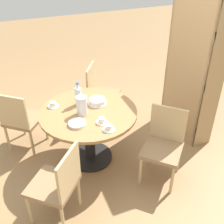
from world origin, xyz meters
TOP-DOWN VIEW (x-y plane):
  - ground_plane at (0.00, 0.00)m, footprint 14.00×14.00m
  - dining_table at (0.00, 0.00)m, footprint 1.13×1.13m
  - chair_a at (0.72, -0.54)m, footprint 0.59×0.59m
  - chair_b at (0.57, 0.69)m, footprint 0.59×0.59m
  - chair_c at (-0.79, 0.42)m, footprint 0.58×0.58m
  - chair_d at (-0.51, -0.74)m, footprint 0.59×0.59m
  - bookshelf at (-0.12, 1.45)m, footprint 0.85×0.28m
  - coffee_pot at (0.03, -0.08)m, footprint 0.12×0.12m
  - water_bottle at (-0.18, -0.06)m, footprint 0.08×0.08m
  - cake_main at (-0.11, 0.15)m, footprint 0.22×0.22m
  - cup_a at (0.42, 0.09)m, footprint 0.13×0.13m
  - cup_b at (-0.24, -0.36)m, footprint 0.13×0.13m
  - cup_c at (0.28, 0.07)m, footprint 0.13×0.13m
  - plate_stack at (0.22, -0.19)m, footprint 0.19×0.19m

SIDE VIEW (x-z plane):
  - ground_plane at x=0.00m, z-range 0.00..0.00m
  - chair_a at x=0.72m, z-range 0.03..0.89m
  - chair_b at x=0.57m, z-range 0.03..0.89m
  - chair_c at x=-0.79m, z-range 0.03..0.89m
  - chair_d at x=-0.51m, z-range 0.03..0.89m
  - dining_table at x=0.00m, z-range 0.19..0.90m
  - plate_stack at x=0.22m, z-range 0.71..0.74m
  - cup_a at x=0.42m, z-range 0.71..0.77m
  - cup_b at x=-0.24m, z-range 0.71..0.77m
  - cup_c at x=0.28m, z-range 0.71..0.77m
  - cake_main at x=-0.11m, z-range 0.71..0.78m
  - water_bottle at x=-0.18m, z-range 0.69..0.97m
  - coffee_pot at x=0.03m, z-range 0.70..0.96m
  - bookshelf at x=-0.12m, z-range -0.05..1.83m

